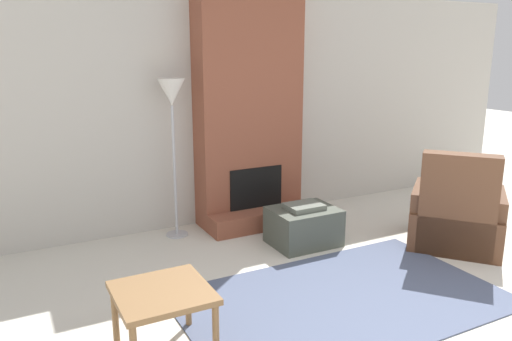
{
  "coord_description": "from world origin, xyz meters",
  "views": [
    {
      "loc": [
        -2.5,
        -1.82,
        1.97
      ],
      "look_at": [
        0.0,
        2.98,
        0.64
      ],
      "focal_mm": 35.0,
      "sensor_mm": 36.0,
      "label": 1
    }
  ],
  "objects_px": {
    "armchair": "(456,219)",
    "floor_lamp_left": "(172,102)",
    "ottoman": "(304,226)",
    "side_table": "(163,299)"
  },
  "relations": [
    {
      "from": "armchair",
      "to": "floor_lamp_left",
      "type": "relative_size",
      "value": 0.71
    },
    {
      "from": "ottoman",
      "to": "floor_lamp_left",
      "type": "xyz_separation_m",
      "value": [
        -1.08,
        0.84,
        1.24
      ]
    },
    {
      "from": "armchair",
      "to": "floor_lamp_left",
      "type": "xyz_separation_m",
      "value": [
        -2.39,
        1.62,
        1.13
      ]
    },
    {
      "from": "side_table",
      "to": "floor_lamp_left",
      "type": "relative_size",
      "value": 0.36
    },
    {
      "from": "ottoman",
      "to": "floor_lamp_left",
      "type": "distance_m",
      "value": 1.84
    },
    {
      "from": "armchair",
      "to": "ottoman",
      "type": "bearing_deg",
      "value": 19.14
    },
    {
      "from": "floor_lamp_left",
      "to": "ottoman",
      "type": "bearing_deg",
      "value": -37.84
    },
    {
      "from": "floor_lamp_left",
      "to": "side_table",
      "type": "bearing_deg",
      "value": -110.84
    },
    {
      "from": "ottoman",
      "to": "armchair",
      "type": "xyz_separation_m",
      "value": [
        1.31,
        -0.78,
        0.1
      ]
    },
    {
      "from": "armchair",
      "to": "floor_lamp_left",
      "type": "bearing_deg",
      "value": 15.83
    }
  ]
}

